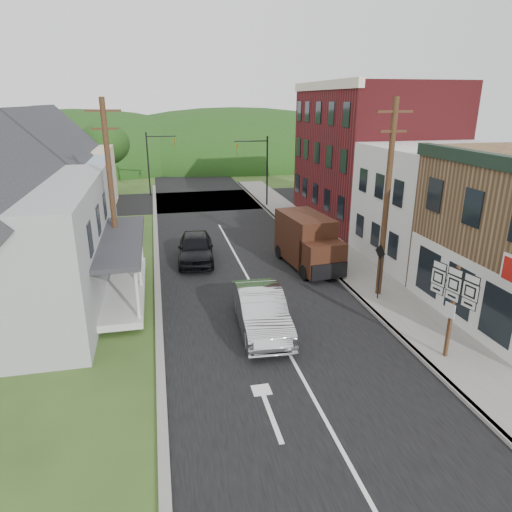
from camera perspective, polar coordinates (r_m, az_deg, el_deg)
ground at (r=17.74m, az=3.57°, el=-11.08°), size 120.00×120.00×0.00m
road at (r=26.64m, az=-2.26°, el=-0.51°), size 9.00×90.00×0.02m
cross_road at (r=42.89m, az=-6.31°, el=6.91°), size 60.00×9.00×0.02m
sidewalk_right at (r=26.44m, az=11.21°, el=-0.85°), size 2.80×55.00×0.15m
curb_right at (r=25.95m, az=8.47°, el=-1.07°), size 0.20×55.00×0.15m
curb_left at (r=24.39m, az=-12.24°, el=-2.67°), size 0.30×55.00×0.12m
storefront_white at (r=27.76m, az=22.40°, el=5.85°), size 8.00×7.00×6.50m
storefront_red at (r=35.59m, az=14.13°, el=12.16°), size 8.00×12.00×10.00m
house_blue at (r=32.84m, az=-24.14°, el=8.25°), size 7.14×8.16×7.28m
house_cream at (r=41.69m, az=-22.52°, el=10.41°), size 7.14×8.16×7.28m
utility_pole_right at (r=21.19m, az=16.02°, el=6.76°), size 1.60×0.26×9.00m
utility_pole_left at (r=23.23m, az=-17.63°, el=7.63°), size 1.60×0.26×9.00m
traffic_signal_right at (r=39.53m, az=0.40°, el=11.53°), size 2.87×0.20×6.00m
traffic_signal_left at (r=45.53m, az=-12.49°, el=12.08°), size 2.87×0.20×6.00m
tree_left_d at (r=47.14m, az=-18.47°, el=13.17°), size 4.80×4.80×6.94m
forested_ridge at (r=70.43m, az=-8.88°, el=11.50°), size 90.00×30.00×16.00m
silver_sedan at (r=18.37m, az=0.65°, el=-6.92°), size 2.05×5.24×1.70m
dark_sedan at (r=26.33m, az=-7.54°, el=1.01°), size 2.37×5.01×1.66m
delivery_van at (r=25.25m, az=6.52°, el=1.76°), size 2.61×5.34×2.88m
route_sign_cluster at (r=17.11m, az=23.34°, el=-5.01°), size 0.48×1.93×3.43m
warning_sign at (r=21.33m, az=15.24°, el=-0.99°), size 0.17×0.72×2.64m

